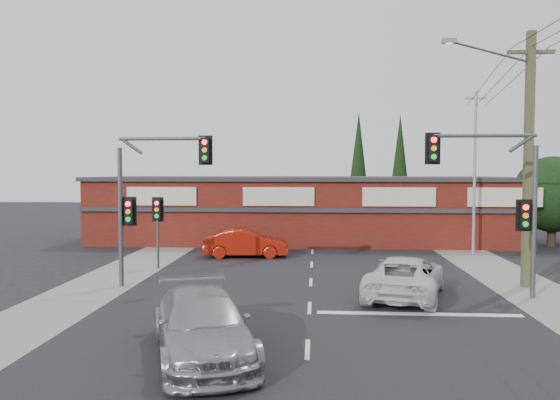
# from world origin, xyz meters

# --- Properties ---
(ground) EXTENTS (120.00, 120.00, 0.00)m
(ground) POSITION_xyz_m (0.00, 0.00, 0.00)
(ground) COLOR black
(ground) RESTS_ON ground
(road_strip) EXTENTS (14.00, 70.00, 0.01)m
(road_strip) POSITION_xyz_m (0.00, 5.00, 0.01)
(road_strip) COLOR black
(road_strip) RESTS_ON ground
(verge_left) EXTENTS (3.00, 70.00, 0.02)m
(verge_left) POSITION_xyz_m (-8.50, 5.00, 0.01)
(verge_left) COLOR gray
(verge_left) RESTS_ON ground
(verge_right) EXTENTS (3.00, 70.00, 0.02)m
(verge_right) POSITION_xyz_m (8.50, 5.00, 0.01)
(verge_right) COLOR gray
(verge_right) RESTS_ON ground
(stop_line) EXTENTS (6.50, 0.35, 0.01)m
(stop_line) POSITION_xyz_m (3.50, -1.50, 0.01)
(stop_line) COLOR silver
(stop_line) RESTS_ON ground
(white_suv) EXTENTS (3.86, 5.84, 1.49)m
(white_suv) POSITION_xyz_m (3.46, 0.93, 0.75)
(white_suv) COLOR silver
(white_suv) RESTS_ON ground
(silver_suv) EXTENTS (3.84, 5.88, 1.58)m
(silver_suv) POSITION_xyz_m (-2.58, -5.89, 0.79)
(silver_suv) COLOR #929396
(silver_suv) RESTS_ON ground
(red_sedan) EXTENTS (4.62, 1.94, 1.48)m
(red_sedan) POSITION_xyz_m (-3.53, 9.78, 0.74)
(red_sedan) COLOR #9F1809
(red_sedan) RESTS_ON ground
(lane_dashes) EXTENTS (0.12, 40.00, 0.01)m
(lane_dashes) POSITION_xyz_m (0.00, 1.20, 0.01)
(lane_dashes) COLOR silver
(lane_dashes) RESTS_ON ground
(shop_building) EXTENTS (27.30, 8.40, 4.22)m
(shop_building) POSITION_xyz_m (-0.99, 16.99, 2.13)
(shop_building) COLOR #511510
(shop_building) RESTS_ON ground
(tree_cluster) EXTENTS (5.90, 5.10, 5.50)m
(tree_cluster) POSITION_xyz_m (14.69, 15.44, 2.90)
(tree_cluster) COLOR #2D2116
(tree_cluster) RESTS_ON ground
(conifer_near) EXTENTS (1.80, 1.80, 9.25)m
(conifer_near) POSITION_xyz_m (3.50, 24.00, 5.48)
(conifer_near) COLOR #2D2116
(conifer_near) RESTS_ON ground
(conifer_far) EXTENTS (1.80, 1.80, 9.25)m
(conifer_far) POSITION_xyz_m (7.00, 26.00, 5.48)
(conifer_far) COLOR #2D2116
(conifer_far) RESTS_ON ground
(traffic_mast_left) EXTENTS (3.77, 0.27, 5.97)m
(traffic_mast_left) POSITION_xyz_m (-6.43, 2.00, 3.93)
(traffic_mast_left) COLOR #47494C
(traffic_mast_left) RESTS_ON ground
(traffic_mast_right) EXTENTS (3.96, 0.27, 5.97)m
(traffic_mast_right) POSITION_xyz_m (6.86, 1.00, 3.95)
(traffic_mast_right) COLOR #47494C
(traffic_mast_right) RESTS_ON ground
(pedestal_signal) EXTENTS (0.55, 0.27, 3.38)m
(pedestal_signal) POSITION_xyz_m (-7.20, 6.01, 2.41)
(pedestal_signal) COLOR #47494C
(pedestal_signal) RESTS_ON ground
(utility_pole) EXTENTS (4.38, 0.59, 10.00)m
(utility_pole) POSITION_xyz_m (8.36, 2.99, 5.40)
(utility_pole) COLOR brown
(utility_pole) RESTS_ON ground
(steel_pole) EXTENTS (1.20, 0.16, 9.00)m
(steel_pole) POSITION_xyz_m (9.00, 12.00, 4.70)
(steel_pole) COLOR gray
(steel_pole) RESTS_ON ground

